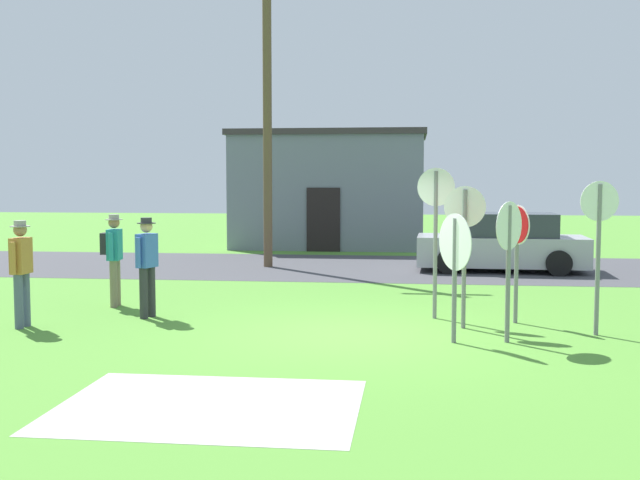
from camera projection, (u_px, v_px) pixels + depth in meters
ground_plane at (350, 335)px, 12.04m from camera, size 80.00×80.00×0.00m
street_asphalt at (377, 267)px, 21.08m from camera, size 60.00×6.40×0.01m
concrete_path at (209, 405)px, 8.28m from camera, size 3.20×2.40×0.01m
building_background at (331, 189)px, 27.77m from camera, size 6.70×4.86×4.04m
utility_pole at (267, 96)px, 20.87m from camera, size 1.80×0.24×8.84m
parked_car_on_street at (503, 245)px, 20.23m from camera, size 4.36×2.14×1.51m
stop_sign_rear_left at (517, 244)px, 12.91m from camera, size 0.33×0.59×1.98m
stop_sign_low_front at (465, 233)px, 12.42m from camera, size 0.66×0.13×2.29m
stop_sign_tallest at (508, 247)px, 11.37m from camera, size 0.44×0.58×2.08m
stop_sign_rear_right at (436, 219)px, 13.31m from camera, size 0.63×0.19×2.59m
stop_sign_far_back at (599, 234)px, 11.88m from camera, size 0.60×0.15×2.37m
stop_sign_nearest at (455, 255)px, 11.35m from camera, size 0.43×0.73×1.91m
person_with_sunhat at (113, 253)px, 14.61m from camera, size 0.41×0.57×1.74m
person_in_blue at (21, 267)px, 12.55m from camera, size 0.31×0.57×1.74m
person_holding_notes at (147, 261)px, 13.44m from camera, size 0.32×0.55×1.74m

